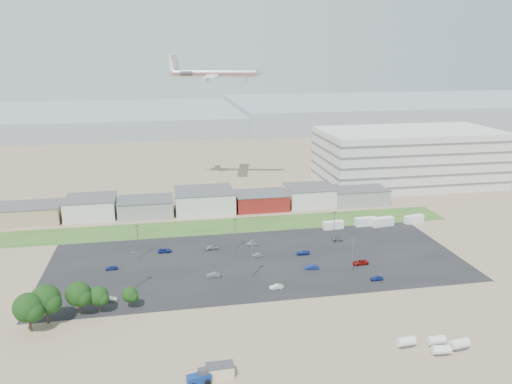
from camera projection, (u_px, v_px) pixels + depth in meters
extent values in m
plane|color=#7E6750|center=(253.00, 294.00, 126.50)|extent=(700.00, 700.00, 0.00)
cube|color=black|center=(257.00, 261.00, 146.30)|extent=(120.00, 50.00, 0.01)
cube|color=#2F5720|center=(226.00, 226.00, 175.67)|extent=(160.00, 16.00, 0.02)
cube|color=silver|center=(408.00, 157.00, 228.94)|extent=(80.00, 40.00, 25.00)
imported|color=maroon|center=(360.00, 262.00, 143.67)|extent=(4.79, 2.54, 1.28)
imported|color=navy|center=(312.00, 267.00, 140.61)|extent=(3.99, 1.62, 1.29)
imported|color=navy|center=(377.00, 278.00, 133.75)|extent=(3.50, 1.49, 1.18)
imported|color=#595B5E|center=(214.00, 275.00, 135.67)|extent=(3.86, 1.51, 1.25)
imported|color=navy|center=(112.00, 268.00, 140.24)|extent=(3.40, 1.41, 1.15)
imported|color=#A5A5AA|center=(212.00, 248.00, 154.57)|extent=(4.23, 1.87, 1.21)
imported|color=#595B5E|center=(257.00, 255.00, 149.00)|extent=(3.44, 1.39, 1.11)
imported|color=#595B5E|center=(337.00, 239.00, 161.65)|extent=(3.52, 1.64, 1.17)
imported|color=navy|center=(165.00, 251.00, 152.36)|extent=(4.22, 1.95, 1.17)
imported|color=silver|center=(109.00, 299.00, 122.67)|extent=(4.23, 2.03, 1.19)
imported|color=#595B5E|center=(252.00, 244.00, 157.77)|extent=(3.44, 1.37, 1.11)
imported|color=navy|center=(303.00, 253.00, 150.60)|extent=(4.15, 1.80, 1.19)
imported|color=silver|center=(276.00, 287.00, 128.94)|extent=(3.66, 1.50, 1.18)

